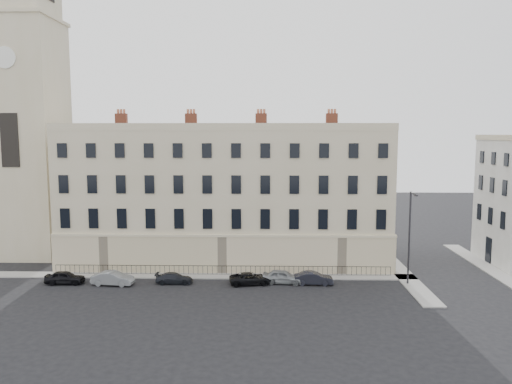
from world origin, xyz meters
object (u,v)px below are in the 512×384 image
car_c (174,278)px  car_e (283,277)px  car_b (113,278)px  car_a (65,277)px  car_d (250,279)px  streetlamp (410,234)px  car_f (314,278)px

car_c → car_e: car_e is taller
car_b → car_e: bearing=-80.9°
car_a → car_d: bearing=-91.2°
car_c → car_d: bearing=-91.5°
streetlamp → car_c: bearing=-179.5°
car_a → streetlamp: (33.72, 0.44, 4.45)m
car_d → car_e: bearing=-92.9°
car_e → streetlamp: size_ratio=0.43×
car_a → car_b: car_b is taller
car_e → car_d: bearing=104.9°
car_b → car_d: (13.44, 0.54, -0.10)m
car_e → car_a: bearing=100.0°
car_b → car_d: 13.45m
car_c → car_e: 10.72m
car_d → car_b: bearing=82.7°
car_e → car_f: car_e is taller
car_b → car_f: size_ratio=1.07×
car_a → streetlamp: streetlamp is taller
car_b → streetlamp: 29.24m
car_b → car_e: 16.65m
car_e → car_f: 3.04m
car_c → car_f: (13.74, -0.03, 0.10)m
car_f → car_c: bearing=91.6°
car_b → car_e: (16.63, 0.91, 0.01)m
car_d → car_e: size_ratio=1.04×
car_b → car_f: car_b is taller
car_d → car_f: 6.21m
car_c → car_f: car_f is taller
car_c → car_e: (10.72, 0.27, 0.15)m
car_a → car_c: bearing=-90.1°
car_b → car_c: car_b is taller
car_f → streetlamp: streetlamp is taller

